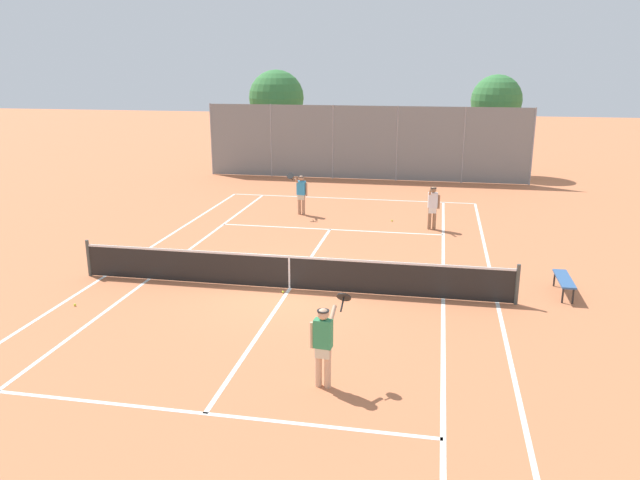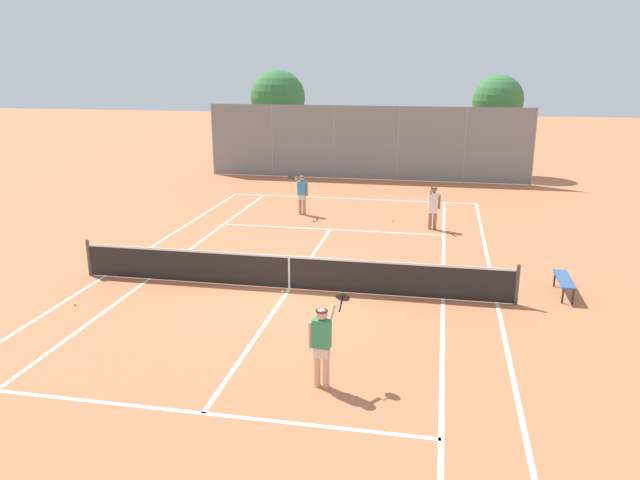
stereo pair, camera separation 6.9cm
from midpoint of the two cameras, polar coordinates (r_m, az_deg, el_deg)
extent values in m
plane|color=#C67047|center=(17.10, -2.70, -4.48)|extent=(120.00, 120.00, 0.00)
cube|color=silver|center=(28.36, 2.98, 3.80)|extent=(11.00, 0.10, 0.01)
cube|color=silver|center=(19.11, -18.97, -3.14)|extent=(0.10, 23.80, 0.01)
cube|color=silver|center=(16.75, 16.01, -5.56)|extent=(0.10, 23.80, 0.01)
cube|color=silver|center=(18.47, -15.27, -3.47)|extent=(0.10, 23.80, 0.01)
cube|color=silver|center=(16.67, 11.30, -5.34)|extent=(0.10, 23.80, 0.01)
cube|color=silver|center=(11.59, -10.44, -15.32)|extent=(8.26, 0.10, 0.01)
cube|color=silver|center=(23.08, 1.04, 0.98)|extent=(8.26, 0.10, 0.01)
cube|color=silver|center=(17.10, -2.70, -4.47)|extent=(0.10, 12.80, 0.01)
cylinder|color=#474C47|center=(19.17, -20.28, -1.52)|extent=(0.10, 0.10, 1.07)
cylinder|color=#474C47|center=(16.61, 17.69, -3.92)|extent=(0.10, 0.10, 1.07)
cube|color=black|center=(16.95, -2.72, -3.01)|extent=(11.90, 0.02, 0.89)
cube|color=white|center=(16.80, -2.74, -1.54)|extent=(11.90, 0.03, 0.06)
cube|color=white|center=(16.95, -2.72, -3.07)|extent=(0.05, 0.03, 0.89)
cylinder|color=#D8A884|center=(12.06, -0.10, -11.48)|extent=(0.13, 0.13, 0.82)
cylinder|color=#D8A884|center=(12.02, 0.74, -11.59)|extent=(0.13, 0.13, 0.82)
cube|color=beige|center=(11.89, 0.32, -10.12)|extent=(0.30, 0.21, 0.24)
cube|color=#338C59|center=(11.74, 0.32, -8.55)|extent=(0.36, 0.23, 0.56)
sphere|color=#D8A884|center=(11.58, 0.33, -6.79)|extent=(0.22, 0.22, 0.22)
cylinder|color=black|center=(11.56, 0.33, -6.49)|extent=(0.23, 0.23, 0.02)
cylinder|color=#D8A884|center=(11.82, -0.71, -8.68)|extent=(0.08, 0.08, 0.52)
cylinder|color=#D8A884|center=(11.71, 1.14, -7.06)|extent=(0.13, 0.46, 0.35)
cylinder|color=black|center=(11.85, 2.09, -5.94)|extent=(0.06, 0.25, 0.22)
cylinder|color=black|center=(11.92, 2.25, -5.25)|extent=(0.30, 0.22, 0.23)
cylinder|color=tan|center=(25.26, -1.38, 3.24)|extent=(0.13, 0.13, 0.82)
cylinder|color=tan|center=(25.32, -1.76, 3.27)|extent=(0.13, 0.13, 0.82)
cube|color=beige|center=(25.22, -1.57, 3.99)|extent=(0.30, 0.21, 0.24)
cube|color=#3399D8|center=(25.15, -1.58, 4.79)|extent=(0.36, 0.24, 0.56)
sphere|color=tan|center=(25.08, -1.59, 5.67)|extent=(0.22, 0.22, 0.22)
cylinder|color=black|center=(25.07, -1.59, 5.81)|extent=(0.23, 0.23, 0.02)
cylinder|color=tan|center=(25.09, -1.10, 4.63)|extent=(0.08, 0.08, 0.52)
cylinder|color=tan|center=(25.01, -1.97, 5.40)|extent=(0.14, 0.46, 0.35)
cylinder|color=black|center=(24.79, -2.47, 5.68)|extent=(0.06, 0.25, 0.22)
cylinder|color=black|center=(24.66, -2.57, 5.88)|extent=(0.30, 0.23, 0.23)
cylinder|color=#936B4C|center=(23.39, 10.55, 1.94)|extent=(0.13, 0.13, 0.82)
cylinder|color=#936B4C|center=(23.37, 10.11, 1.95)|extent=(0.13, 0.13, 0.82)
cube|color=white|center=(23.31, 10.37, 2.73)|extent=(0.30, 0.21, 0.24)
cube|color=white|center=(23.23, 10.42, 3.60)|extent=(0.36, 0.23, 0.56)
sphere|color=#936B4C|center=(23.15, 10.47, 4.54)|extent=(0.22, 0.22, 0.22)
cylinder|color=black|center=(23.14, 10.47, 4.70)|extent=(0.23, 0.23, 0.02)
cylinder|color=#936B4C|center=(23.26, 10.95, 3.43)|extent=(0.08, 0.08, 0.52)
cylinder|color=#936B4C|center=(23.02, 10.16, 4.24)|extent=(0.13, 0.46, 0.35)
sphere|color=#D1DB33|center=(24.39, 6.74, 1.76)|extent=(0.07, 0.07, 0.07)
sphere|color=#D1DB33|center=(16.80, -3.30, -4.75)|extent=(0.07, 0.07, 0.07)
sphere|color=#D1DB33|center=(20.05, -14.25, -1.77)|extent=(0.07, 0.07, 0.07)
sphere|color=#D1DB33|center=(17.10, -21.40, -5.51)|extent=(0.07, 0.07, 0.07)
cube|color=#33598C|center=(17.74, 21.55, -3.36)|extent=(0.36, 1.50, 0.05)
cylinder|color=#262626|center=(17.20, 21.41, -4.76)|extent=(0.05, 0.05, 0.41)
cylinder|color=#262626|center=(18.38, 20.75, -3.38)|extent=(0.05, 0.05, 0.41)
cylinder|color=#262626|center=(17.25, 22.24, -4.79)|extent=(0.05, 0.05, 0.41)
cylinder|color=#262626|center=(18.43, 21.52, -3.41)|extent=(0.05, 0.05, 0.41)
cylinder|color=gray|center=(34.90, -9.72, 9.07)|extent=(0.08, 0.08, 3.84)
cylinder|color=gray|center=(33.87, -4.32, 9.05)|extent=(0.08, 0.08, 3.84)
cylinder|color=gray|center=(33.15, 1.35, 8.94)|extent=(0.08, 0.08, 3.84)
cylinder|color=gray|center=(32.76, 7.22, 8.74)|extent=(0.08, 0.08, 3.84)
cylinder|color=gray|center=(32.71, 13.16, 8.44)|extent=(0.08, 0.08, 3.84)
cylinder|color=gray|center=(33.00, 19.04, 8.05)|extent=(0.08, 0.08, 3.84)
cube|color=slate|center=(32.91, 4.27, 8.85)|extent=(16.79, 0.02, 3.80)
cylinder|color=brown|center=(37.80, -3.75, 9.01)|extent=(0.21, 0.21, 2.83)
sphere|color=#387A3D|center=(37.58, -3.83, 12.85)|extent=(3.21, 3.21, 3.21)
sphere|color=#387A3D|center=(37.35, -3.17, 12.22)|extent=(2.25, 2.25, 2.25)
cylinder|color=brown|center=(35.62, 15.71, 8.21)|extent=(0.25, 0.25, 3.06)
sphere|color=#387A3D|center=(35.40, 16.02, 12.18)|extent=(2.70, 2.70, 2.70)
sphere|color=#387A3D|center=(35.40, 16.04, 11.63)|extent=(1.79, 1.79, 1.79)
camera|label=1|loc=(0.03, -89.89, 0.03)|focal=35.00mm
camera|label=2|loc=(0.03, 90.11, -0.03)|focal=35.00mm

